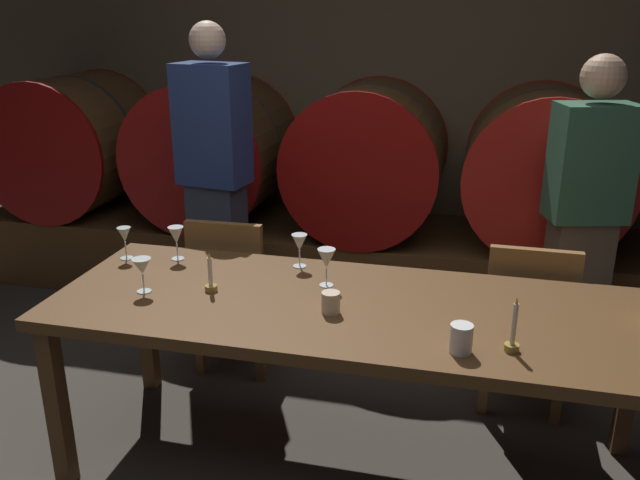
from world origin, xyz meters
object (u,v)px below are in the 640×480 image
object	(u,v)px
chair_right	(527,319)
candle_right	(513,336)
cup_left	(331,302)
wine_glass_far_right	(326,259)
wine_barrel_far_left	(75,143)
wine_glass_center	(142,267)
wine_barrel_center	(369,159)
dining_table	(355,320)
guest_right	(584,217)
wine_glass_right	(299,244)
wine_barrel_right	(544,168)
chair_left	(233,287)
wine_barrel_left	(215,151)
cup_right	(461,339)
candle_left	(211,281)
wine_glass_left	(176,236)
guest_left	(215,183)
wine_glass_far_left	(124,236)

from	to	relation	value
chair_right	candle_right	bearing A→B (deg)	82.50
cup_left	wine_glass_far_right	bearing A→B (deg)	106.86
chair_right	candle_right	distance (m)	0.95
wine_barrel_far_left	wine_glass_center	bearing A→B (deg)	-51.21
wine_barrel_center	chair_right	world-z (taller)	wine_barrel_center
dining_table	candle_right	world-z (taller)	candle_right
wine_barrel_center	guest_right	world-z (taller)	guest_right
wine_barrel_far_left	wine_glass_right	bearing A→B (deg)	-35.33
wine_barrel_right	wine_glass_center	xyz separation A→B (m)	(-1.70, -1.89, -0.08)
chair_left	guest_right	bearing A→B (deg)	-166.60
wine_barrel_left	wine_glass_right	world-z (taller)	wine_barrel_left
guest_right	candle_right	distance (m)	1.41
cup_right	wine_glass_center	bearing A→B (deg)	170.97
wine_glass_far_right	wine_barrel_center	bearing A→B (deg)	93.62
wine_barrel_right	candle_left	bearing A→B (deg)	-128.22
candle_right	wine_glass_far_right	xyz separation A→B (m)	(-0.75, 0.39, 0.06)
candle_left	wine_glass_far_right	world-z (taller)	candle_left
wine_barrel_far_left	guest_right	size ratio (longest dim) A/B	0.57
wine_glass_left	cup_right	world-z (taller)	wine_glass_left
wine_glass_left	guest_right	bearing A→B (deg)	23.65
guest_left	cup_right	xyz separation A→B (m)	(1.44, -1.37, -0.11)
wine_glass_far_left	chair_right	bearing A→B (deg)	11.93
candle_left	wine_barrel_center	bearing A→B (deg)	79.16
wine_barrel_far_left	wine_barrel_right	bearing A→B (deg)	0.00
dining_table	wine_glass_far_left	size ratio (longest dim) A/B	16.04
cup_right	guest_right	bearing A→B (deg)	68.31
cup_right	chair_left	bearing A→B (deg)	141.58
wine_barrel_left	dining_table	bearing A→B (deg)	-53.79
wine_barrel_left	guest_left	distance (m)	0.79
guest_right	wine_glass_center	distance (m)	2.21
wine_barrel_center	chair_right	size ratio (longest dim) A/B	1.10
wine_barrel_far_left	candle_left	world-z (taller)	wine_barrel_far_left
wine_barrel_far_left	guest_right	bearing A→B (deg)	-11.57
chair_right	wine_glass_far_right	world-z (taller)	wine_glass_far_right
wine_barrel_left	wine_barrel_right	distance (m)	2.15
chair_right	candle_left	world-z (taller)	candle_left
chair_left	wine_glass_far_left	size ratio (longest dim) A/B	5.75
guest_right	cup_right	distance (m)	1.52
wine_barrel_far_left	wine_glass_far_left	distance (m)	2.01
dining_table	chair_right	distance (m)	0.98
guest_left	candle_right	distance (m)	2.09
candle_left	wine_glass_left	bearing A→B (deg)	133.95
wine_barrel_left	candle_left	distance (m)	1.96
wine_glass_center	cup_right	xyz separation A→B (m)	(1.30, -0.21, -0.06)
wine_barrel_far_left	candle_right	distance (m)	3.63
wine_barrel_right	guest_left	world-z (taller)	guest_left
wine_glass_right	wine_glass_center	bearing A→B (deg)	-142.62
wine_glass_far_left	wine_glass_far_right	xyz separation A→B (m)	(0.98, -0.09, 0.01)
wine_barrel_right	candle_right	distance (m)	2.07
wine_barrel_center	candle_left	xyz separation A→B (m)	(-0.35, -1.82, -0.14)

